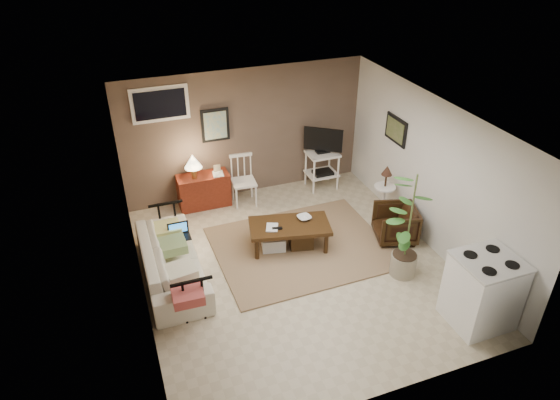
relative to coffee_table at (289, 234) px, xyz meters
name	(u,v)px	position (x,y,z in m)	size (l,w,h in m)	color
floor	(295,266)	(-0.08, -0.49, -0.27)	(5.00, 5.00, 0.00)	#C1B293
art_back	(215,125)	(-0.63, 1.99, 1.18)	(0.50, 0.03, 0.60)	black
art_right	(396,130)	(2.14, 0.56, 1.25)	(0.03, 0.60, 0.45)	black
window	(160,104)	(-1.53, 1.99, 1.68)	(0.96, 0.03, 0.60)	white
rug	(301,247)	(0.18, -0.07, -0.25)	(2.71, 2.17, 0.03)	#947656
coffee_table	(289,234)	(0.00, 0.00, 0.00)	(1.37, 0.91, 0.48)	#3C2610
sofa	(171,255)	(-1.88, -0.08, 0.14)	(2.07, 0.60, 0.81)	#EBE6CA
sofa_pillows	(176,259)	(-1.83, -0.32, 0.23)	(0.40, 1.97, 0.14)	beige
sofa_end_rails	(179,256)	(-1.76, -0.08, 0.08)	(0.56, 2.07, 0.70)	black
laptop	(179,233)	(-1.68, 0.28, 0.26)	(0.32, 0.23, 0.22)	black
red_console	(203,188)	(-0.99, 1.77, 0.10)	(0.93, 0.41, 1.07)	maroon
spindle_chair	(244,182)	(-0.26, 1.61, 0.17)	(0.45, 0.45, 0.93)	white
tv_stand	(323,157)	(1.32, 1.65, 0.38)	(0.63, 0.47, 1.23)	white
side_table	(385,185)	(1.91, 0.32, 0.35)	(0.37, 0.37, 0.99)	white
armchair	(396,222)	(1.73, -0.37, 0.06)	(0.64, 0.59, 0.65)	black
potted_plant	(410,223)	(1.37, -1.20, 0.65)	(0.43, 0.43, 1.72)	gray
stove	(483,291)	(1.76, -2.38, 0.24)	(0.78, 0.73, 1.02)	white
bowl	(304,213)	(0.28, 0.06, 0.29)	(0.22, 0.05, 0.22)	#3C2610
book_table	(266,221)	(-0.37, 0.03, 0.31)	(0.18, 0.02, 0.25)	#3C2610
book_console	(212,169)	(-0.80, 1.72, 0.48)	(0.19, 0.02, 0.25)	#3C2610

